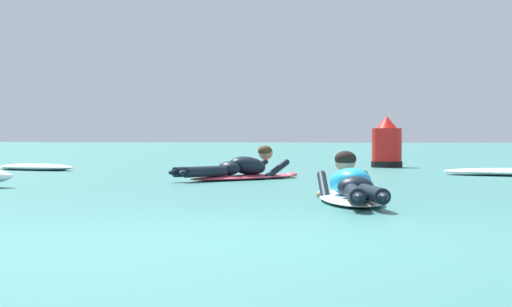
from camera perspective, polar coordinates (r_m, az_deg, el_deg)
name	(u,v)px	position (r m, az deg, el deg)	size (l,w,h in m)	color
ground_plane	(341,175)	(16.17, 4.85, -1.23)	(120.00, 120.00, 0.00)	#387A75
surfer_near	(352,189)	(9.67, 5.46, -2.00)	(0.97, 2.56, 0.54)	white
surfer_far	(241,170)	(14.53, -0.85, -0.96)	(1.71, 2.36, 0.54)	#E54C66
whitewater_mid_right	(37,167)	(18.74, -12.32, -0.76)	(1.79, 1.24, 0.12)	white
channel_marker_buoy	(387,147)	(20.06, 7.41, 0.37)	(0.62, 0.62, 1.02)	red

